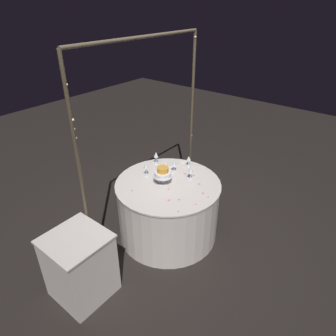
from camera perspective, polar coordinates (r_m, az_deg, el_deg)
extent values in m
plane|color=black|center=(3.93, 0.00, -12.09)|extent=(12.00, 12.00, 0.00)
cylinder|color=#473D2D|center=(2.95, -16.24, -1.71)|extent=(0.04, 0.04, 2.28)
cylinder|color=#473D2D|center=(4.14, 4.49, 8.67)|extent=(0.04, 0.04, 2.28)
cylinder|color=#473D2D|center=(3.16, -4.99, 23.48)|extent=(1.84, 0.04, 0.04)
sphere|color=#F9EAB2|center=(2.78, -17.08, 5.42)|extent=(0.02, 0.02, 0.02)
sphere|color=#F9EAB2|center=(3.87, 5.22, 23.49)|extent=(0.02, 0.02, 0.02)
sphere|color=#F9EAB2|center=(2.71, -16.01, 21.53)|extent=(0.02, 0.02, 0.02)
sphere|color=#F9EAB2|center=(3.36, -14.52, -11.89)|extent=(0.02, 0.02, 0.02)
sphere|color=#F9EAB2|center=(4.43, 4.43, 0.61)|extent=(0.02, 0.02, 0.02)
sphere|color=#F9EAB2|center=(2.95, -9.16, 22.81)|extent=(0.02, 0.02, 0.02)
sphere|color=#F9EAB2|center=(3.50, -13.95, -14.51)|extent=(0.02, 0.02, 0.02)
sphere|color=#F9EAB2|center=(4.21, 4.49, 6.23)|extent=(0.02, 0.02, 0.02)
sphere|color=#F9EAB2|center=(3.20, -4.44, 23.57)|extent=(0.02, 0.02, 0.02)
sphere|color=#F9EAB2|center=(2.62, -18.69, 14.78)|extent=(0.02, 0.02, 0.02)
sphere|color=#F9EAB2|center=(4.00, 4.64, 14.94)|extent=(0.02, 0.02, 0.02)
sphere|color=#F9EAB2|center=(3.47, 0.09, 24.13)|extent=(0.02, 0.02, 0.02)
sphere|color=#F9EAB2|center=(2.70, -17.58, 8.71)|extent=(0.02, 0.02, 0.02)
sphere|color=#F9EAB2|center=(4.43, 4.03, 0.79)|extent=(0.02, 0.02, 0.02)
sphere|color=#F9EAB2|center=(3.79, 4.13, 24.54)|extent=(0.02, 0.02, 0.02)
sphere|color=#F9EAB2|center=(2.74, -17.41, 7.06)|extent=(0.02, 0.02, 0.02)
cylinder|color=silver|center=(3.70, 0.00, -7.89)|extent=(1.20, 1.20, 0.73)
cylinder|color=silver|center=(3.49, 0.00, -3.02)|extent=(1.23, 1.23, 0.02)
cube|color=silver|center=(3.19, -16.27, -17.49)|extent=(0.52, 0.52, 0.69)
cube|color=silver|center=(2.94, -17.26, -12.73)|extent=(0.55, 0.55, 0.02)
cylinder|color=silver|center=(3.47, -0.98, -2.88)|extent=(0.11, 0.11, 0.01)
cylinder|color=silver|center=(3.45, -0.99, -2.20)|extent=(0.02, 0.02, 0.09)
cylinder|color=silver|center=(3.42, -0.99, -1.49)|extent=(0.22, 0.22, 0.01)
cylinder|color=white|center=(3.41, -1.00, -1.08)|extent=(0.19, 0.19, 0.05)
cylinder|color=gold|center=(3.38, -1.00, -0.31)|extent=(0.13, 0.13, 0.06)
cylinder|color=silver|center=(3.56, 4.26, -2.11)|extent=(0.06, 0.06, 0.00)
cylinder|color=silver|center=(3.54, 4.29, -1.46)|extent=(0.01, 0.01, 0.09)
cone|color=silver|center=(3.50, 4.34, -0.31)|extent=(0.06, 0.06, 0.07)
cylinder|color=silver|center=(3.63, -4.14, -1.43)|extent=(0.06, 0.06, 0.00)
cylinder|color=silver|center=(3.60, -4.17, -0.71)|extent=(0.01, 0.01, 0.10)
cone|color=silver|center=(3.56, -4.22, 0.48)|extent=(0.06, 0.06, 0.07)
cylinder|color=silver|center=(3.70, -0.47, -0.75)|extent=(0.06, 0.06, 0.00)
cylinder|color=silver|center=(3.67, -0.47, -0.12)|extent=(0.01, 0.01, 0.09)
cone|color=silver|center=(3.64, -0.47, 0.86)|extent=(0.06, 0.06, 0.05)
cylinder|color=silver|center=(3.71, 1.17, -0.61)|extent=(0.06, 0.06, 0.00)
cylinder|color=silver|center=(3.69, 1.18, -0.08)|extent=(0.01, 0.01, 0.08)
cone|color=silver|center=(3.66, 1.19, 0.85)|extent=(0.06, 0.06, 0.06)
cylinder|color=silver|center=(3.84, 3.91, 0.40)|extent=(0.06, 0.06, 0.00)
cylinder|color=silver|center=(3.81, 3.93, 0.97)|extent=(0.01, 0.01, 0.08)
cone|color=silver|center=(3.78, 3.96, 1.89)|extent=(0.05, 0.05, 0.06)
cylinder|color=silver|center=(3.89, -2.26, 0.90)|extent=(0.06, 0.06, 0.00)
cylinder|color=silver|center=(3.87, -2.27, 1.50)|extent=(0.01, 0.01, 0.09)
cone|color=silver|center=(3.83, -2.29, 2.57)|extent=(0.06, 0.06, 0.07)
cube|color=silver|center=(3.85, 1.15, 0.57)|extent=(0.22, 0.10, 0.01)
cube|color=white|center=(3.91, 2.88, 1.13)|extent=(0.09, 0.05, 0.01)
ellipsoid|color=#EA6B84|center=(3.28, 7.62, -5.47)|extent=(0.03, 0.02, 0.00)
ellipsoid|color=#EA6B84|center=(3.21, 2.08, -6.01)|extent=(0.04, 0.03, 0.00)
ellipsoid|color=#EA6B84|center=(3.48, 5.96, -3.04)|extent=(0.03, 0.04, 0.00)
ellipsoid|color=#EA6B84|center=(3.20, 0.15, -6.13)|extent=(0.04, 0.03, 0.00)
ellipsoid|color=#EA6B84|center=(3.33, 6.64, -4.78)|extent=(0.04, 0.04, 0.00)
ellipsoid|color=#EA6B84|center=(3.64, 4.89, -1.39)|extent=(0.03, 0.04, 0.00)
ellipsoid|color=#EA6B84|center=(3.37, -6.80, -4.26)|extent=(0.03, 0.03, 0.00)
ellipsoid|color=#EA6B84|center=(3.67, 3.25, -1.04)|extent=(0.04, 0.05, 0.00)
ellipsoid|color=#EA6B84|center=(3.37, 0.12, -4.02)|extent=(0.03, 0.03, 0.00)
ellipsoid|color=#EA6B84|center=(3.05, 1.97, -8.23)|extent=(0.03, 0.03, 0.00)
ellipsoid|color=#EA6B84|center=(3.16, 5.28, -6.85)|extent=(0.03, 0.03, 0.00)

